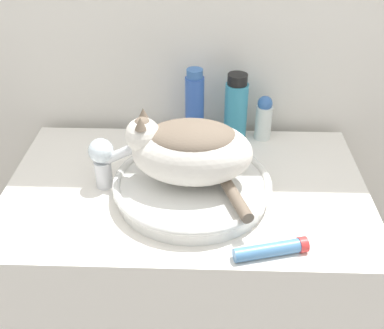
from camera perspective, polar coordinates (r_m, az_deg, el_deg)
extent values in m
cube|color=silver|center=(1.43, -0.13, 16.16)|extent=(8.00, 0.05, 2.40)
cube|color=white|center=(1.55, -0.57, -15.95)|extent=(0.93, 0.59, 0.89)
cylinder|color=silver|center=(1.20, 0.02, -2.88)|extent=(0.38, 0.38, 0.04)
torus|color=silver|center=(1.19, 0.02, -2.07)|extent=(0.40, 0.40, 0.02)
ellipsoid|color=silver|center=(1.14, 0.02, 1.43)|extent=(0.29, 0.19, 0.15)
ellipsoid|color=#6B5B4C|center=(1.12, 0.02, 3.23)|extent=(0.22, 0.15, 0.07)
sphere|color=silver|center=(1.13, -5.83, 3.45)|extent=(0.08, 0.08, 0.08)
sphere|color=#6B5B4C|center=(1.12, -5.90, 4.48)|extent=(0.05, 0.05, 0.05)
cone|color=#6B5B4C|center=(1.13, -5.80, 5.99)|extent=(0.03, 0.03, 0.03)
cone|color=#6B5B4C|center=(1.09, -6.13, 4.87)|extent=(0.03, 0.03, 0.03)
cylinder|color=#6B5B4C|center=(1.11, 5.02, -3.69)|extent=(0.08, 0.17, 0.03)
cylinder|color=silver|center=(1.25, -10.43, -1.08)|extent=(0.04, 0.04, 0.07)
cylinder|color=silver|center=(1.20, -8.37, 1.33)|extent=(0.12, 0.04, 0.08)
sphere|color=silver|center=(1.21, -10.76, 1.60)|extent=(0.06, 0.06, 0.06)
cylinder|color=silver|center=(1.45, 8.45, 4.95)|extent=(0.05, 0.05, 0.10)
sphere|color=#3866AD|center=(1.42, 8.66, 7.18)|extent=(0.04, 0.04, 0.04)
cylinder|color=teal|center=(1.42, 5.21, 6.26)|extent=(0.07, 0.07, 0.17)
cylinder|color=black|center=(1.38, 5.42, 10.02)|extent=(0.06, 0.06, 0.03)
cylinder|color=#335BB7|center=(1.42, 0.31, 6.69)|extent=(0.06, 0.06, 0.19)
cylinder|color=#3866AD|center=(1.37, 0.32, 10.73)|extent=(0.05, 0.05, 0.02)
cylinder|color=#4C7FB2|center=(1.05, 8.85, -10.03)|extent=(0.15, 0.07, 0.03)
cylinder|color=red|center=(1.08, 12.97, -9.23)|extent=(0.03, 0.04, 0.04)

